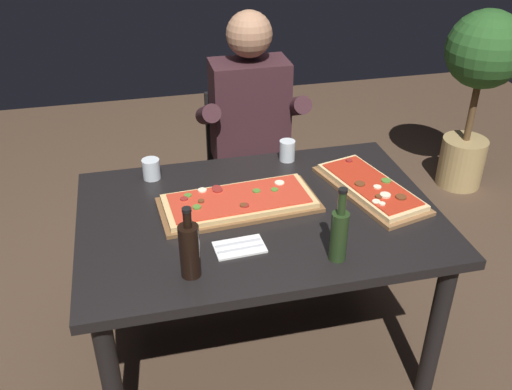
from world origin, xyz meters
The scene contains 12 objects.
ground_plane centered at (0.00, 0.00, 0.00)m, with size 6.40×6.40×0.00m, color #4C3828.
dining_table centered at (0.00, 0.00, 0.64)m, with size 1.40×0.96×0.74m.
pizza_rectangular_front centered at (-0.07, 0.06, 0.76)m, with size 0.65×0.33×0.05m.
pizza_rectangular_left centered at (0.49, 0.05, 0.76)m, with size 0.36×0.57×0.05m.
wine_bottle_dark centered at (-0.31, -0.32, 0.84)m, with size 0.07×0.07×0.26m.
oil_bottle_amber centered at (0.20, -0.35, 0.85)m, with size 0.06×0.06×0.28m.
tumbler_near_camera centered at (0.23, 0.40, 0.79)m, with size 0.07×0.07×0.10m.
tumbler_far_side centered at (-0.39, 0.37, 0.78)m, with size 0.08×0.08×0.09m.
napkin_cutlery_set centered at (-0.12, -0.21, 0.74)m, with size 0.19×0.12×0.01m.
diner_chair centered at (0.14, 0.86, 0.49)m, with size 0.44×0.44×0.87m.
seated_diner centered at (0.14, 0.74, 0.74)m, with size 0.53×0.41×1.33m.
potted_plant_corner centered at (1.67, 1.15, 0.77)m, with size 0.47×0.47×1.17m.
Camera 1 is at (-0.44, -1.83, 1.97)m, focal length 40.06 mm.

